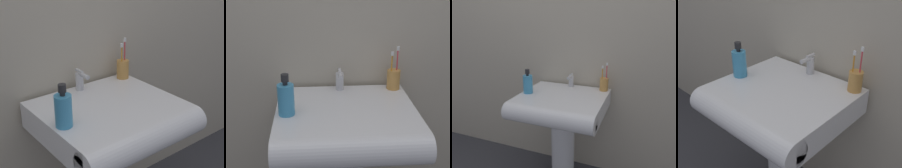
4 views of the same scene
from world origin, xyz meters
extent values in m
cylinder|color=white|center=(0.00, 0.00, 0.32)|extent=(0.18, 0.18, 0.63)
cube|color=white|center=(0.00, 0.00, 0.70)|extent=(0.61, 0.51, 0.12)
cylinder|color=white|center=(0.00, -0.26, 0.70)|extent=(0.61, 0.12, 0.12)
cylinder|color=silver|center=(-0.01, 0.21, 0.80)|extent=(0.04, 0.04, 0.09)
cylinder|color=silver|center=(-0.01, 0.17, 0.84)|extent=(0.02, 0.07, 0.02)
cube|color=silver|center=(-0.01, 0.21, 0.86)|extent=(0.01, 0.06, 0.01)
cylinder|color=#D19347|center=(0.26, 0.20, 0.81)|extent=(0.06, 0.06, 0.10)
cylinder|color=orange|center=(0.24, 0.19, 0.85)|extent=(0.01, 0.01, 0.16)
cube|color=white|center=(0.24, 0.19, 0.94)|extent=(0.01, 0.01, 0.02)
cylinder|color=#D83F4C|center=(0.27, 0.21, 0.86)|extent=(0.01, 0.01, 0.18)
cube|color=white|center=(0.27, 0.21, 0.96)|extent=(0.01, 0.01, 0.02)
cylinder|color=#3F99CC|center=(-0.25, -0.05, 0.82)|extent=(0.07, 0.07, 0.13)
cylinder|color=#262628|center=(-0.25, -0.05, 0.90)|extent=(0.02, 0.02, 0.01)
cylinder|color=#262628|center=(-0.25, -0.05, 0.92)|extent=(0.03, 0.03, 0.03)
camera|label=1|loc=(-0.84, -1.10, 1.44)|focal=55.00mm
camera|label=2|loc=(-0.14, -1.36, 1.40)|focal=55.00mm
camera|label=3|loc=(0.54, -1.38, 1.30)|focal=35.00mm
camera|label=4|loc=(0.80, -0.83, 1.39)|focal=45.00mm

